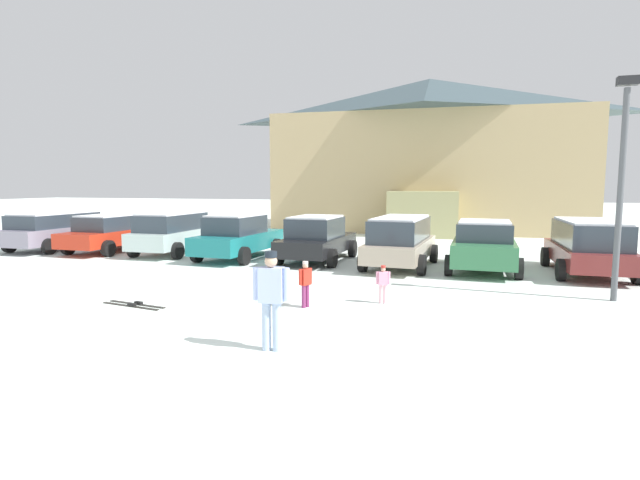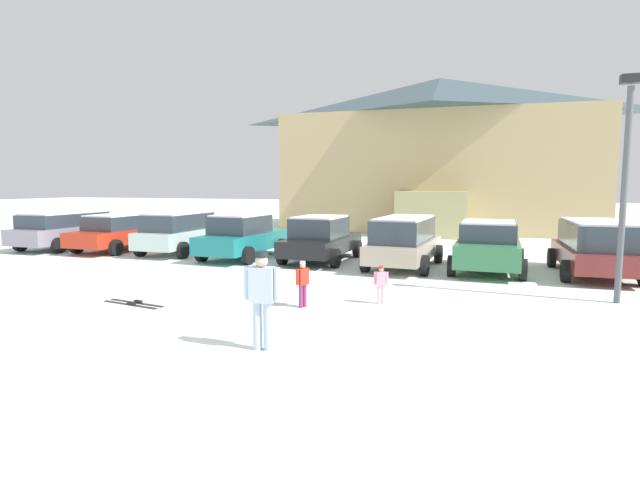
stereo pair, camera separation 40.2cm
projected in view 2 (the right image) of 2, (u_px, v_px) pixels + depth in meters
ground at (76, 384)px, 6.90m from camera, size 160.00×160.00×0.00m
ski_lodge at (438, 154)px, 30.86m from camera, size 18.62×11.91×9.22m
parked_grey_wagon at (66, 228)px, 21.60m from camera, size 2.28×4.79×1.58m
parked_red_sedan at (119, 232)px, 20.82m from camera, size 2.17×4.56×1.53m
parked_silver_wagon at (179, 231)px, 19.93m from camera, size 2.17×4.12×1.66m
parked_teal_hatchback at (243, 236)px, 18.59m from camera, size 2.24×4.38×1.66m
parked_black_sedan at (321, 238)px, 17.93m from camera, size 2.23×4.29×1.64m
parked_beige_suv at (404, 240)px, 16.53m from camera, size 2.26×4.48×1.69m
parked_green_coupe at (488, 246)px, 15.70m from camera, size 2.27×4.06×1.62m
parked_maroon_van at (595, 246)px, 14.97m from camera, size 2.26×4.46×1.68m
skier_adult_in_blue_parka at (262, 295)px, 8.23m from camera, size 0.61×0.29×1.67m
skier_child_in_pink_snowsuit at (381, 282)px, 11.49m from camera, size 0.32×0.18×0.89m
skier_child_in_red_jacket at (303, 281)px, 11.17m from camera, size 0.25×0.36×1.05m
pair_of_skis at (134, 303)px, 11.50m from camera, size 1.67×0.53×0.08m
lamp_post at (625, 176)px, 11.32m from camera, size 0.44×0.24×5.19m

